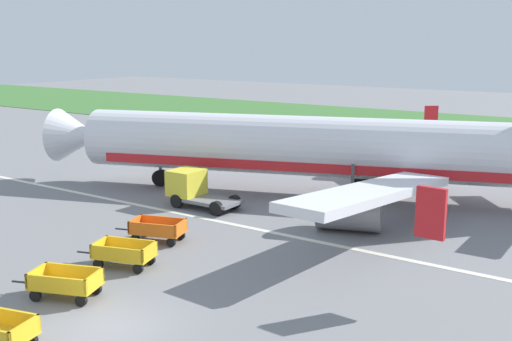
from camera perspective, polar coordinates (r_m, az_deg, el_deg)
The scene contains 8 objects.
ground_plane at distance 22.19m, azimuth -13.52°, elevation -13.89°, with size 220.00×220.00×0.00m, color slate.
grass_strip at distance 70.83m, azimuth 21.92°, elevation 3.25°, with size 220.00×28.00×0.06m, color #3D7033.
apron_stripe at distance 30.97m, azimuth 3.46°, elevation -6.08°, with size 120.00×0.36×0.01m, color silver.
airplane at distance 38.25m, azimuth 7.13°, elevation 2.00°, with size 36.60×29.78×11.34m.
baggage_cart_third_in_row at distance 24.77m, azimuth -17.10°, elevation -9.80°, with size 3.58×2.20×1.07m.
baggage_cart_fourth_in_row at distance 27.38m, azimuth -12.03°, elevation -7.43°, with size 3.61×2.09×1.07m.
baggage_cart_far_end at distance 30.44m, azimuth -9.02°, elevation -5.35°, with size 3.61×2.10×1.07m.
service_truck_beside_carts at distance 36.53m, azimuth -5.81°, elevation -1.57°, with size 4.39×2.03×2.10m.
Camera 1 is at (15.17, -13.13, 9.49)m, focal length 43.61 mm.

